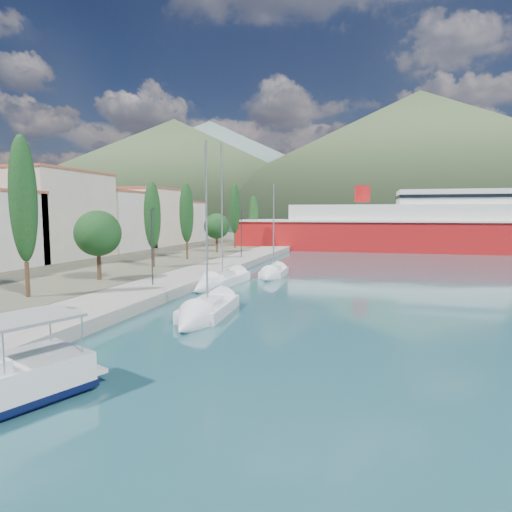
% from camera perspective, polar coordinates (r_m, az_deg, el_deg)
% --- Properties ---
extents(ground, '(1400.00, 1400.00, 0.00)m').
position_cam_1_polar(ground, '(135.38, 12.55, 2.80)').
color(ground, '#214F57').
extents(quay, '(5.00, 88.00, 0.80)m').
position_cam_1_polar(quay, '(44.90, -6.81, -2.16)').
color(quay, gray).
rests_on(quay, ground).
extents(hills_far, '(1480.00, 900.00, 180.00)m').
position_cam_1_polar(hills_far, '(650.81, 28.12, 11.29)').
color(hills_far, slate).
rests_on(hills_far, ground).
extents(hills_near, '(1010.00, 520.00, 115.00)m').
position_cam_1_polar(hills_near, '(399.99, 29.55, 11.09)').
color(hills_near, '#3D4F2F').
rests_on(hills_near, ground).
extents(town_buildings, '(9.20, 69.20, 11.30)m').
position_cam_1_polar(town_buildings, '(65.73, -21.86, 4.47)').
color(town_buildings, beige).
rests_on(town_buildings, land_strip).
extents(tree_row, '(3.99, 64.32, 11.16)m').
position_cam_1_polar(tree_row, '(51.63, -11.02, 4.83)').
color(tree_row, '#47301E').
rests_on(tree_row, land_strip).
extents(lamp_posts, '(0.15, 47.93, 6.06)m').
position_cam_1_polar(lamp_posts, '(34.55, -14.12, 1.50)').
color(lamp_posts, '#2D2D33').
rests_on(lamp_posts, quay).
extents(sailboat_near, '(3.09, 8.48, 11.96)m').
position_cam_1_polar(sailboat_near, '(26.22, -7.61, -8.00)').
color(sailboat_near, silver).
rests_on(sailboat_near, ground).
extents(sailboat_mid, '(3.17, 9.66, 13.68)m').
position_cam_1_polar(sailboat_mid, '(37.86, -5.67, -3.73)').
color(sailboat_mid, silver).
rests_on(sailboat_mid, ground).
extents(sailboat_far, '(2.59, 7.16, 10.38)m').
position_cam_1_polar(sailboat_far, '(43.23, 1.99, -2.57)').
color(sailboat_far, silver).
rests_on(sailboat_far, ground).
extents(ferry, '(61.25, 15.77, 12.06)m').
position_cam_1_polar(ferry, '(79.97, 20.08, 3.32)').
color(ferry, '#AF1415').
rests_on(ferry, ground).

